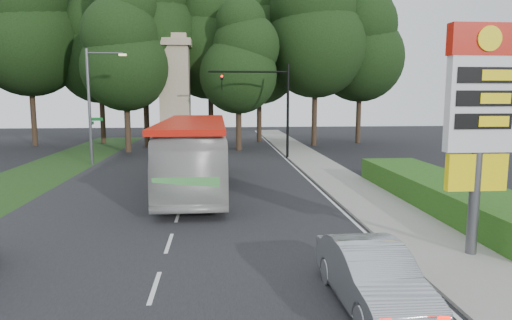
{
  "coord_description": "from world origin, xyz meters",
  "views": [
    {
      "loc": [
        1.63,
        -10.62,
        4.83
      ],
      "look_at": [
        3.2,
        7.88,
        2.2
      ],
      "focal_mm": 32.0,
      "sensor_mm": 36.0,
      "label": 1
    }
  ],
  "objects": [
    {
      "name": "ground",
      "position": [
        0.0,
        0.0,
        0.0
      ],
      "size": [
        120.0,
        120.0,
        0.0
      ],
      "primitive_type": "plane",
      "color": "black",
      "rests_on": "ground"
    },
    {
      "name": "road_surface",
      "position": [
        0.0,
        12.0,
        0.01
      ],
      "size": [
        14.0,
        80.0,
        0.02
      ],
      "primitive_type": "cube",
      "color": "black",
      "rests_on": "ground"
    },
    {
      "name": "sidewalk_right",
      "position": [
        8.5,
        12.0,
        0.06
      ],
      "size": [
        3.0,
        80.0,
        0.12
      ],
      "primitive_type": "cube",
      "color": "gray",
      "rests_on": "ground"
    },
    {
      "name": "grass_verge_left",
      "position": [
        -9.5,
        18.0,
        0.01
      ],
      "size": [
        5.0,
        50.0,
        0.02
      ],
      "primitive_type": "cube",
      "color": "#193814",
      "rests_on": "ground"
    },
    {
      "name": "hedge",
      "position": [
        11.5,
        8.0,
        0.6
      ],
      "size": [
        3.0,
        14.0,
        1.2
      ],
      "primitive_type": "cube",
      "color": "#274E14",
      "rests_on": "ground"
    },
    {
      "name": "gas_station_pylon",
      "position": [
        9.2,
        1.99,
        4.45
      ],
      "size": [
        2.1,
        0.45,
        6.85
      ],
      "color": "#59595E",
      "rests_on": "ground"
    },
    {
      "name": "traffic_signal_mast",
      "position": [
        5.68,
        24.0,
        4.67
      ],
      "size": [
        6.1,
        0.35,
        7.2
      ],
      "color": "black",
      "rests_on": "ground"
    },
    {
      "name": "streetlight_signs",
      "position": [
        -6.99,
        22.01,
        4.44
      ],
      "size": [
        2.75,
        0.98,
        8.0
      ],
      "color": "#59595E",
      "rests_on": "ground"
    },
    {
      "name": "monument",
      "position": [
        -2.0,
        30.0,
        5.1
      ],
      "size": [
        3.0,
        3.0,
        10.05
      ],
      "color": "tan",
      "rests_on": "ground"
    },
    {
      "name": "tree_west_mid",
      "position": [
        -16.0,
        35.0,
        11.69
      ],
      "size": [
        9.8,
        9.8,
        19.25
      ],
      "color": "#2D2116",
      "rests_on": "ground"
    },
    {
      "name": "tree_west_near",
      "position": [
        -10.0,
        37.0,
        10.02
      ],
      "size": [
        8.4,
        8.4,
        16.5
      ],
      "color": "#2D2116",
      "rests_on": "ground"
    },
    {
      "name": "tree_center_left",
      "position": [
        -5.0,
        33.0,
        12.02
      ],
      "size": [
        10.08,
        10.08,
        19.8
      ],
      "color": "#2D2116",
      "rests_on": "ground"
    },
    {
      "name": "tree_center_right",
      "position": [
        1.0,
        35.0,
        11.02
      ],
      "size": [
        9.24,
        9.24,
        18.15
      ],
      "color": "#2D2116",
      "rests_on": "ground"
    },
    {
      "name": "tree_east_near",
      "position": [
        6.0,
        37.0,
        9.68
      ],
      "size": [
        8.12,
        8.12,
        15.95
      ],
      "color": "#2D2116",
      "rests_on": "ground"
    },
    {
      "name": "tree_east_mid",
      "position": [
        11.0,
        33.0,
        11.35
      ],
      "size": [
        9.52,
        9.52,
        18.7
      ],
      "color": "#2D2116",
      "rests_on": "ground"
    },
    {
      "name": "tree_far_east",
      "position": [
        16.0,
        35.0,
        10.35
      ],
      "size": [
        8.68,
        8.68,
        17.05
      ],
      "color": "#2D2116",
      "rests_on": "ground"
    },
    {
      "name": "tree_monument_left",
      "position": [
        -6.0,
        29.0,
        8.68
      ],
      "size": [
        7.28,
        7.28,
        14.3
      ],
      "color": "#2D2116",
      "rests_on": "ground"
    },
    {
      "name": "tree_monument_right",
      "position": [
        3.5,
        29.5,
        8.01
      ],
      "size": [
        6.72,
        6.72,
        13.2
      ],
      "color": "#2D2116",
      "rests_on": "ground"
    },
    {
      "name": "transit_bus",
      "position": [
        0.42,
        12.75,
        1.79
      ],
      "size": [
        3.2,
        12.87,
        3.57
      ],
      "primitive_type": "imported",
      "rotation": [
        0.0,
        0.0,
        0.02
      ],
      "color": "beige",
      "rests_on": "ground"
    },
    {
      "name": "sedan_silver",
      "position": [
        5.13,
        -0.92,
        0.73
      ],
      "size": [
        1.71,
        4.5,
        1.47
      ],
      "primitive_type": "imported",
      "rotation": [
        0.0,
        0.0,
        0.04
      ],
      "color": "#ACAFB4",
      "rests_on": "ground"
    }
  ]
}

